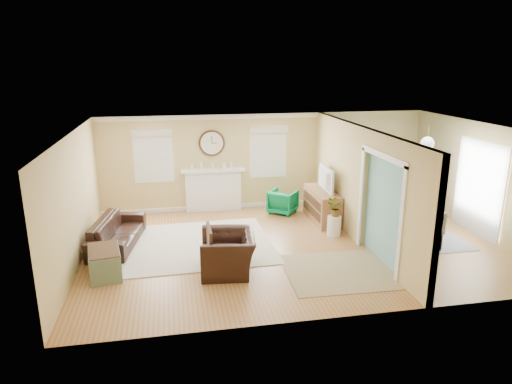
{
  "coord_description": "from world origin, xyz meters",
  "views": [
    {
      "loc": [
        -2.58,
        -9.1,
        3.93
      ],
      "look_at": [
        -0.8,
        0.3,
        1.2
      ],
      "focal_mm": 32.0,
      "sensor_mm": 36.0,
      "label": 1
    }
  ],
  "objects_px": {
    "sofa": "(117,232)",
    "dining_table": "(404,219)",
    "eames_chair": "(228,253)",
    "green_chair": "(283,202)",
    "credenza": "(322,205)"
  },
  "relations": [
    {
      "from": "sofa",
      "to": "dining_table",
      "type": "height_order",
      "value": "dining_table"
    },
    {
      "from": "sofa",
      "to": "eames_chair",
      "type": "distance_m",
      "value": 2.86
    },
    {
      "from": "dining_table",
      "to": "green_chair",
      "type": "bearing_deg",
      "value": 47.96
    },
    {
      "from": "green_chair",
      "to": "credenza",
      "type": "height_order",
      "value": "credenza"
    },
    {
      "from": "eames_chair",
      "to": "credenza",
      "type": "bearing_deg",
      "value": 138.7
    },
    {
      "from": "green_chair",
      "to": "dining_table",
      "type": "height_order",
      "value": "dining_table"
    },
    {
      "from": "eames_chair",
      "to": "green_chair",
      "type": "distance_m",
      "value": 3.79
    },
    {
      "from": "eames_chair",
      "to": "dining_table",
      "type": "distance_m",
      "value": 4.59
    },
    {
      "from": "eames_chair",
      "to": "green_chair",
      "type": "relative_size",
      "value": 1.7
    },
    {
      "from": "eames_chair",
      "to": "sofa",
      "type": "bearing_deg",
      "value": -121.78
    },
    {
      "from": "sofa",
      "to": "dining_table",
      "type": "xyz_separation_m",
      "value": [
        6.65,
        -0.43,
        0.02
      ]
    },
    {
      "from": "green_chair",
      "to": "sofa",
      "type": "bearing_deg",
      "value": 57.59
    },
    {
      "from": "sofa",
      "to": "credenza",
      "type": "bearing_deg",
      "value": -72.23
    },
    {
      "from": "sofa",
      "to": "green_chair",
      "type": "relative_size",
      "value": 3.08
    },
    {
      "from": "eames_chair",
      "to": "green_chair",
      "type": "xyz_separation_m",
      "value": [
        1.91,
        3.28,
        -0.07
      ]
    }
  ]
}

